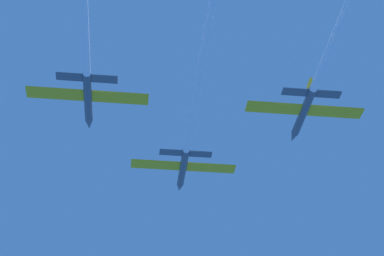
% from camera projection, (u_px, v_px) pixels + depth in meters
% --- Properties ---
extents(jet_lead, '(21.14, 65.65, 3.50)m').
position_uv_depth(jet_lead, '(193.00, 114.00, 112.42)').
color(jet_lead, '#4C5660').
extents(jet_left_wing, '(21.14, 74.18, 3.50)m').
position_uv_depth(jet_left_wing, '(84.00, 4.00, 91.69)').
color(jet_left_wing, '#4C5660').
extents(jet_right_wing, '(21.14, 69.75, 3.50)m').
position_uv_depth(jet_right_wing, '(336.00, 33.00, 96.16)').
color(jet_right_wing, '#4C5660').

